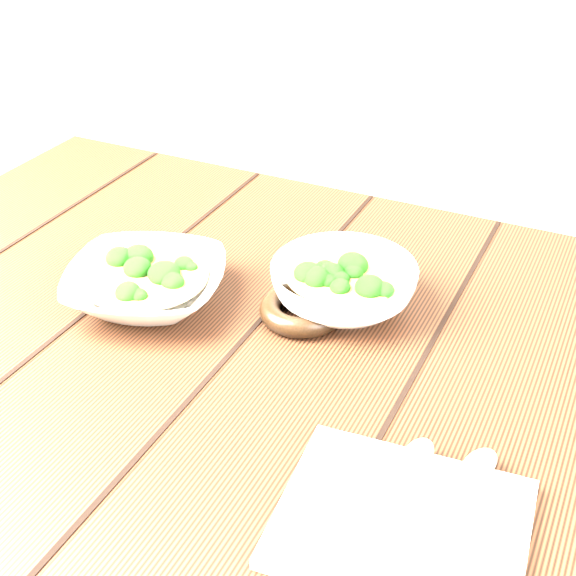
{
  "coord_description": "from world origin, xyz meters",
  "views": [
    {
      "loc": [
        0.35,
        -0.68,
        1.3
      ],
      "look_at": [
        0.01,
        0.03,
        0.8
      ],
      "focal_mm": 50.0,
      "sensor_mm": 36.0,
      "label": 1
    }
  ],
  "objects_px": {
    "trivet": "(302,309)",
    "napkin": "(402,523)",
    "soup_bowl_back": "(343,284)",
    "table": "(270,410)",
    "soup_bowl_front": "(146,284)"
  },
  "relations": [
    {
      "from": "soup_bowl_back",
      "to": "napkin",
      "type": "relative_size",
      "value": 1.08
    },
    {
      "from": "soup_bowl_back",
      "to": "trivet",
      "type": "bearing_deg",
      "value": -125.38
    },
    {
      "from": "table",
      "to": "napkin",
      "type": "relative_size",
      "value": 5.66
    },
    {
      "from": "table",
      "to": "napkin",
      "type": "height_order",
      "value": "napkin"
    },
    {
      "from": "soup_bowl_back",
      "to": "trivet",
      "type": "relative_size",
      "value": 2.21
    },
    {
      "from": "table",
      "to": "trivet",
      "type": "height_order",
      "value": "trivet"
    },
    {
      "from": "table",
      "to": "soup_bowl_back",
      "type": "bearing_deg",
      "value": 58.3
    },
    {
      "from": "soup_bowl_back",
      "to": "trivet",
      "type": "height_order",
      "value": "soup_bowl_back"
    },
    {
      "from": "table",
      "to": "soup_bowl_back",
      "type": "xyz_separation_m",
      "value": [
        0.06,
        0.09,
        0.15
      ]
    },
    {
      "from": "trivet",
      "to": "napkin",
      "type": "bearing_deg",
      "value": -50.18
    },
    {
      "from": "table",
      "to": "soup_bowl_front",
      "type": "distance_m",
      "value": 0.22
    },
    {
      "from": "soup_bowl_front",
      "to": "soup_bowl_back",
      "type": "xyz_separation_m",
      "value": [
        0.22,
        0.1,
        0.01
      ]
    },
    {
      "from": "soup_bowl_front",
      "to": "soup_bowl_back",
      "type": "relative_size",
      "value": 1.07
    },
    {
      "from": "soup_bowl_front",
      "to": "napkin",
      "type": "xyz_separation_m",
      "value": [
        0.4,
        -0.21,
        -0.02
      ]
    },
    {
      "from": "table",
      "to": "soup_bowl_front",
      "type": "relative_size",
      "value": 4.89
    }
  ]
}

